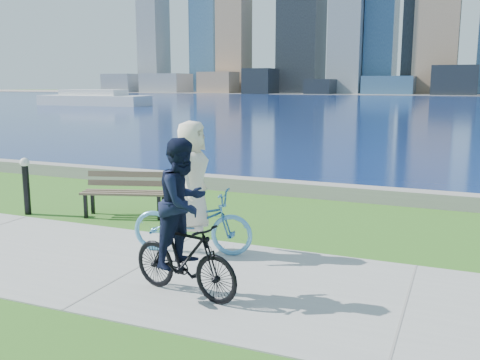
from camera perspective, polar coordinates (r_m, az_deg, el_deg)
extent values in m
plane|color=#2A5F19|center=(8.62, -10.72, -9.20)|extent=(320.00, 320.00, 0.00)
cube|color=#959691|center=(8.62, -10.73, -9.14)|extent=(80.00, 3.50, 0.02)
cube|color=gray|center=(13.98, 3.36, -0.71)|extent=(90.00, 0.50, 0.35)
cube|color=#0C1D4C|center=(78.92, 19.66, 7.73)|extent=(320.00, 131.00, 0.01)
cube|color=gray|center=(136.84, 21.13, 8.54)|extent=(320.00, 30.00, 0.12)
cube|color=slate|center=(156.43, -12.38, 10.06)|extent=(8.98, 8.42, 5.11)
cube|color=slate|center=(150.14, -7.87, 10.20)|extent=(11.70, 9.50, 5.12)
cube|color=#8C6F56|center=(139.86, -2.34, 10.34)|extent=(9.04, 6.88, 5.42)
cube|color=black|center=(134.44, 2.21, 10.49)|extent=(6.93, 8.37, 6.15)
cube|color=black|center=(129.98, 8.58, 9.81)|extent=(6.11, 8.19, 3.55)
cube|color=navy|center=(130.01, 15.58, 9.70)|extent=(11.46, 8.17, 4.24)
cube|color=black|center=(126.19, 21.91, 9.83)|extent=(9.35, 7.28, 6.44)
cube|color=slate|center=(163.33, -9.26, 16.49)|extent=(6.36, 8.21, 41.10)
cube|color=navy|center=(156.27, -3.66, 16.07)|extent=(7.57, 6.49, 36.66)
cube|color=#8C6F56|center=(147.33, -0.66, 15.45)|extent=(7.45, 7.73, 31.61)
cube|color=black|center=(144.27, 6.58, 15.14)|extent=(10.36, 11.40, 29.87)
cube|color=slate|center=(138.87, 11.52, 15.80)|extent=(7.81, 11.64, 32.82)
cube|color=navy|center=(140.92, 15.00, 17.50)|extent=(6.89, 10.64, 42.20)
cube|color=#8C6F56|center=(138.44, 20.26, 14.10)|extent=(9.74, 11.14, 26.55)
cube|color=silver|center=(69.32, -15.33, 8.18)|extent=(14.41, 4.12, 1.24)
cube|color=silver|center=(69.29, -15.37, 8.99)|extent=(8.23, 3.09, 0.72)
cube|color=black|center=(11.85, -16.13, -2.73)|extent=(0.09, 0.09, 0.51)
cube|color=black|center=(11.36, -8.63, -2.99)|extent=(0.09, 0.09, 0.51)
cube|color=black|center=(12.22, -15.43, -2.30)|extent=(0.09, 0.09, 0.51)
cube|color=black|center=(11.75, -8.14, -2.53)|extent=(0.09, 0.09, 0.51)
cube|color=brown|center=(11.52, -12.51, -1.51)|extent=(1.77, 0.65, 0.05)
cube|color=brown|center=(11.69, -12.24, -1.33)|extent=(1.77, 0.65, 0.05)
cube|color=brown|center=(11.86, -11.98, -1.15)|extent=(1.77, 0.65, 0.05)
cube|color=brown|center=(11.96, -11.81, -0.33)|extent=(1.76, 0.61, 0.13)
cube|color=brown|center=(11.96, -11.79, 0.61)|extent=(1.76, 0.61, 0.13)
cylinder|color=black|center=(12.56, -21.82, -0.94)|extent=(0.14, 0.14, 1.11)
sphere|color=silver|center=(12.46, -22.00, 1.75)|extent=(0.20, 0.20, 0.20)
imported|color=#56A1D1|center=(9.03, -5.11, -4.43)|extent=(1.11, 2.17, 1.08)
imported|color=white|center=(8.86, -5.19, 0.52)|extent=(0.74, 0.98, 1.80)
imported|color=black|center=(7.27, -5.97, -8.29)|extent=(0.84, 1.80, 1.05)
imported|color=black|center=(7.06, -6.09, -2.42)|extent=(0.79, 0.93, 1.71)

